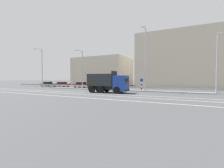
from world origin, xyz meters
TOP-DOWN VIEW (x-y plane):
  - ground_plane at (0.00, 0.00)m, footprint 320.00×320.00m
  - lane_strip_0 at (1.13, -3.79)m, footprint 58.88×0.16m
  - lane_strip_1 at (1.13, -5.88)m, footprint 58.88×0.16m
  - lane_strip_2 at (1.13, -8.81)m, footprint 58.88×0.16m
  - median_island at (0.00, 2.53)m, footprint 32.39×1.10m
  - median_guardrail at (0.00, 3.59)m, footprint 58.88×0.09m
  - dump_truck at (2.03, -1.92)m, footprint 6.65×3.04m
  - median_road_sign at (5.43, 2.53)m, footprint 0.66×0.16m
  - street_lamp_0 at (-19.11, 2.23)m, footprint 0.71×2.02m
  - street_lamp_1 at (-7.31, 2.49)m, footprint 0.71×2.33m
  - street_lamp_2 at (6.06, 2.52)m, footprint 0.71×2.11m
  - street_lamp_3 at (16.23, 2.37)m, footprint 0.70×2.30m
  - parked_car_0 at (-23.12, 7.38)m, footprint 4.48×2.00m
  - parked_car_1 at (-17.38, 6.94)m, footprint 4.93×2.06m
  - parked_car_2 at (-10.73, 6.82)m, footprint 4.59×2.25m
  - parked_car_3 at (-5.40, 7.51)m, footprint 4.47×2.06m
  - background_building_0 at (-12.23, 20.34)m, footprint 16.76×12.64m
  - background_building_1 at (12.19, 21.05)m, footprint 23.91×12.29m

SIDE VIEW (x-z plane):
  - ground_plane at x=0.00m, z-range 0.00..0.00m
  - lane_strip_0 at x=1.13m, z-range 0.00..0.01m
  - lane_strip_1 at x=1.13m, z-range 0.00..0.01m
  - lane_strip_2 at x=1.13m, z-range 0.00..0.01m
  - median_island at x=0.00m, z-range 0.00..0.18m
  - median_guardrail at x=0.00m, z-range 0.18..0.96m
  - parked_car_3 at x=-5.40m, z-range 0.03..1.28m
  - parked_car_0 at x=-23.12m, z-range 0.01..1.33m
  - parked_car_1 at x=-17.38m, z-range 0.03..1.35m
  - parked_car_2 at x=-10.73m, z-range 0.01..1.37m
  - median_road_sign at x=5.43m, z-range 0.03..2.32m
  - dump_truck at x=2.03m, z-range -0.37..3.05m
  - background_building_0 at x=-12.23m, z-range 0.00..8.78m
  - street_lamp_1 at x=-7.31m, z-range 0.49..8.53m
  - street_lamp_3 at x=16.23m, z-range 0.49..8.79m
  - street_lamp_0 at x=-19.11m, z-range 0.46..9.81m
  - street_lamp_2 at x=6.06m, z-range 0.48..11.14m
  - background_building_1 at x=12.19m, z-range 0.00..13.92m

